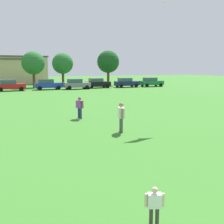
{
  "coord_description": "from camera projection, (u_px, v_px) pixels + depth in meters",
  "views": [
    {
      "loc": [
        -4.66,
        -0.46,
        3.61
      ],
      "look_at": [
        -0.12,
        11.01,
        1.6
      ],
      "focal_mm": 44.31,
      "sensor_mm": 36.0,
      "label": 1
    }
  ],
  "objects": [
    {
      "name": "ground_plane",
      "position": [
        49.0,
        100.0,
        30.23
      ],
      "size": [
        160.0,
        160.0,
        0.0
      ],
      "primitive_type": "plane",
      "color": "#387528"
    },
    {
      "name": "parked_car_red_1",
      "position": [
        10.0,
        85.0,
        42.15
      ],
      "size": [
        4.3,
        2.02,
        1.68
      ],
      "color": "red",
      "rests_on": "ground"
    },
    {
      "name": "house_right",
      "position": [
        22.0,
        70.0,
        60.49
      ],
      "size": [
        10.59,
        8.49,
        5.94
      ],
      "color": "beige",
      "rests_on": "ground"
    },
    {
      "name": "parked_car_black_4",
      "position": [
        97.0,
        83.0,
        48.18
      ],
      "size": [
        4.3,
        2.02,
        1.68
      ],
      "color": "black",
      "rests_on": "ground"
    },
    {
      "name": "adult_bystander",
      "position": [
        121.0,
        115.0,
        15.33
      ],
      "size": [
        0.43,
        0.78,
        1.68
      ],
      "rotation": [
        0.0,
        0.0,
        1.33
      ],
      "color": "#4C4C51",
      "rests_on": "ground"
    },
    {
      "name": "tree_right",
      "position": [
        63.0,
        64.0,
        53.59
      ],
      "size": [
        4.06,
        4.06,
        6.33
      ],
      "color": "brown",
      "rests_on": "ground"
    },
    {
      "name": "parked_car_blue_2",
      "position": [
        48.0,
        84.0,
        44.63
      ],
      "size": [
        4.3,
        2.02,
        1.68
      ],
      "color": "#1E38AD",
      "rests_on": "ground"
    },
    {
      "name": "house_left",
      "position": [
        10.0,
        71.0,
        59.68
      ],
      "size": [
        12.91,
        8.74,
        5.34
      ],
      "color": "beige",
      "rests_on": "ground"
    },
    {
      "name": "parked_car_navy_5",
      "position": [
        126.0,
        83.0,
        49.74
      ],
      "size": [
        4.3,
        2.02,
        1.68
      ],
      "color": "#141E4C",
      "rests_on": "ground"
    },
    {
      "name": "bystander_near_trees",
      "position": [
        80.0,
        106.0,
        19.42
      ],
      "size": [
        0.46,
        0.69,
        1.55
      ],
      "rotation": [
        0.0,
        0.0,
        5.12
      ],
      "color": "navy",
      "rests_on": "ground"
    },
    {
      "name": "tree_center",
      "position": [
        33.0,
        63.0,
        48.9
      ],
      "size": [
        4.09,
        4.09,
        6.37
      ],
      "color": "brown",
      "rests_on": "ground"
    },
    {
      "name": "tree_far_right",
      "position": [
        108.0,
        62.0,
        54.72
      ],
      "size": [
        4.39,
        4.39,
        6.85
      ],
      "color": "brown",
      "rests_on": "ground"
    },
    {
      "name": "parked_car_green_6",
      "position": [
        151.0,
        82.0,
        51.47
      ],
      "size": [
        4.3,
        2.02,
        1.68
      ],
      "color": "#196B38",
      "rests_on": "ground"
    },
    {
      "name": "child_kite_flyer",
      "position": [
        154.0,
        203.0,
        6.24
      ],
      "size": [
        0.43,
        0.27,
        0.96
      ],
      "rotation": [
        0.0,
        0.0,
        -0.35
      ],
      "color": "#3F3833",
      "rests_on": "ground"
    },
    {
      "name": "parked_car_gray_3",
      "position": [
        76.0,
        84.0,
        45.54
      ],
      "size": [
        4.3,
        2.02,
        1.68
      ],
      "color": "slate",
      "rests_on": "ground"
    }
  ]
}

